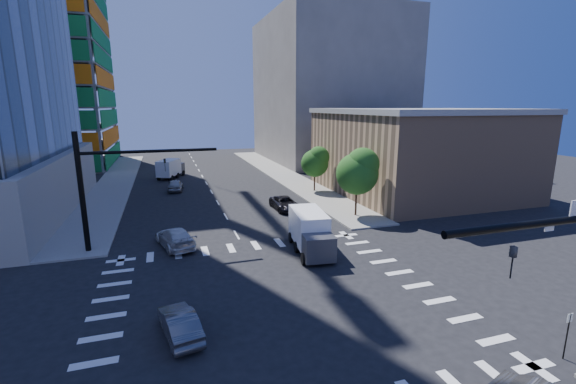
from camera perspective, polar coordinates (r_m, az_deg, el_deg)
name	(u,v)px	position (r m, az deg, el deg)	size (l,w,h in m)	color
ground	(274,300)	(23.03, -2.02, -15.68)	(160.00, 160.00, 0.00)	black
road_markings	(274,300)	(23.03, -2.02, -15.67)	(20.00, 20.00, 0.01)	silver
sidewalk_ne	(281,174)	(63.11, -1.04, 2.74)	(5.00, 60.00, 0.15)	gray
sidewalk_nw	(116,183)	(60.91, -24.18, 1.26)	(5.00, 60.00, 0.15)	gray
construction_building	(22,24)	(85.46, -34.76, 19.73)	(25.16, 34.50, 70.60)	slate
commercial_building	(416,151)	(51.81, 18.40, 5.79)	(20.50, 22.50, 10.60)	tan
bg_building_ne	(328,90)	(81.35, 5.88, 14.75)	(24.00, 30.00, 28.00)	slate
signal_mast_nw	(103,180)	(31.82, -25.76, 1.55)	(10.20, 0.40, 9.00)	black
tree_south	(359,171)	(38.52, 10.45, 3.12)	(4.16, 4.16, 6.82)	#382316
tree_north	(316,161)	(49.50, 4.17, 4.56)	(3.54, 3.52, 5.78)	#382316
no_parking_sign	(568,331)	(21.52, 36.07, -16.28)	(0.30, 0.06, 2.20)	black
car_nb_far	(285,203)	(41.36, -0.49, -1.68)	(2.29, 4.97, 1.38)	black
car_sb_near	(175,237)	(31.87, -16.38, -6.48)	(2.13, 5.25, 1.52)	#BBBBBB
car_sb_mid	(176,185)	(52.70, -16.33, 1.01)	(1.80, 4.47, 1.52)	#929598
car_sb_cross	(180,323)	(20.29, -15.77, -18.23)	(1.42, 4.06, 1.34)	#54555A
box_truck_near	(311,236)	(29.32, 3.47, -6.48)	(3.13, 5.98, 3.00)	black
box_truck_far	(171,170)	(62.42, -16.89, 3.21)	(4.44, 5.98, 2.89)	black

